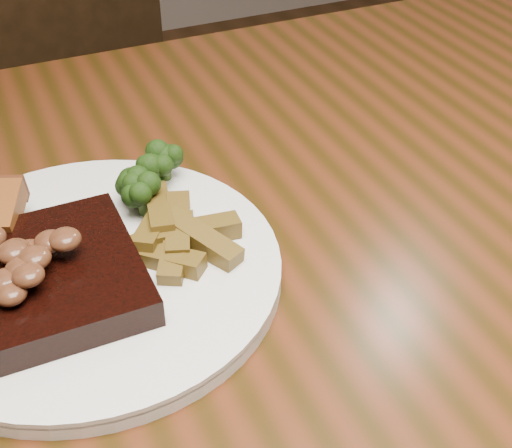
{
  "coord_description": "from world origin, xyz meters",
  "views": [
    {
      "loc": [
        -0.17,
        -0.42,
        1.13
      ],
      "look_at": [
        0.02,
        0.0,
        0.78
      ],
      "focal_mm": 50.0,
      "sensor_mm": 36.0,
      "label": 1
    }
  ],
  "objects_px": {
    "dining_table": "(238,337)",
    "plate": "(90,273)",
    "chair_far": "(35,163)",
    "steak": "(11,290)",
    "potato_wedges": "(172,241)"
  },
  "relations": [
    {
      "from": "dining_table",
      "to": "plate",
      "type": "height_order",
      "value": "plate"
    },
    {
      "from": "steak",
      "to": "potato_wedges",
      "type": "xyz_separation_m",
      "value": [
        0.13,
        0.01,
        -0.0
      ]
    },
    {
      "from": "chair_far",
      "to": "steak",
      "type": "xyz_separation_m",
      "value": [
        -0.08,
        -0.68,
        0.31
      ]
    },
    {
      "from": "steak",
      "to": "potato_wedges",
      "type": "bearing_deg",
      "value": 3.6
    },
    {
      "from": "dining_table",
      "to": "potato_wedges",
      "type": "xyz_separation_m",
      "value": [
        -0.05,
        0.02,
        0.12
      ]
    },
    {
      "from": "plate",
      "to": "potato_wedges",
      "type": "relative_size",
      "value": 3.21
    },
    {
      "from": "chair_far",
      "to": "potato_wedges",
      "type": "relative_size",
      "value": 8.95
    },
    {
      "from": "plate",
      "to": "dining_table",
      "type": "bearing_deg",
      "value": -11.95
    },
    {
      "from": "plate",
      "to": "steak",
      "type": "relative_size",
      "value": 1.62
    },
    {
      "from": "dining_table",
      "to": "plate",
      "type": "bearing_deg",
      "value": 168.05
    },
    {
      "from": "chair_far",
      "to": "plate",
      "type": "relative_size",
      "value": 2.79
    },
    {
      "from": "steak",
      "to": "potato_wedges",
      "type": "height_order",
      "value": "steak"
    },
    {
      "from": "dining_table",
      "to": "steak",
      "type": "height_order",
      "value": "steak"
    },
    {
      "from": "steak",
      "to": "potato_wedges",
      "type": "relative_size",
      "value": 1.99
    },
    {
      "from": "dining_table",
      "to": "plate",
      "type": "xyz_separation_m",
      "value": [
        -0.12,
        0.02,
        0.1
      ]
    }
  ]
}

